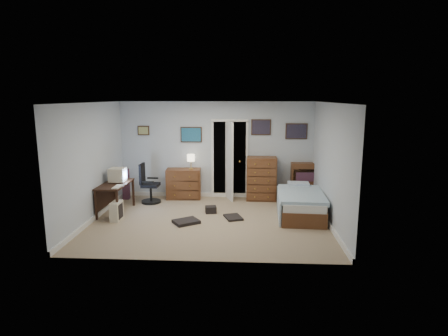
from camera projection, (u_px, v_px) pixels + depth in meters
The scene contains 15 objects.
floor at pixel (209, 221), 8.02m from camera, with size 5.00×4.00×0.02m, color gray.
computer_desk at pixel (112, 190), 8.52m from camera, with size 0.56×1.19×0.68m.
crt_monitor at pixel (118, 175), 8.60m from camera, with size 0.36×0.33×0.33m.
keyboard at pixel (117, 187), 8.13m from camera, with size 0.14×0.36×0.02m, color beige.
pc_tower at pixel (117, 211), 8.03m from camera, with size 0.19×0.38×0.41m.
office_chair at pixel (148, 188), 9.32m from camera, with size 0.49×0.50×0.99m.
media_stack at pixel (126, 184), 9.66m from camera, with size 0.16×0.16×0.79m, color maroon.
low_dresser at pixel (184, 184), 9.73m from camera, with size 0.88×0.44×0.78m, color brown.
table_lamp at pixel (191, 158), 9.59m from camera, with size 0.21×0.21×0.38m.
doorway at pixel (230, 158), 10.03m from camera, with size 0.96×1.12×2.05m.
tall_dresser at pixel (261, 179), 9.56m from camera, with size 0.76×0.44×1.11m, color brown.
headboard_bookcase at pixel (312, 180), 9.61m from camera, with size 1.06×0.29×0.95m.
bed at pixel (300, 203), 8.35m from camera, with size 1.06×1.86×0.60m.
wall_posters at pixel (238, 131), 9.59m from camera, with size 4.38×0.04×0.60m.
floor_clutter at pixel (205, 217), 8.13m from camera, with size 1.53×1.16×0.16m.
Camera 1 is at (0.74, -7.63, 2.62)m, focal length 30.00 mm.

